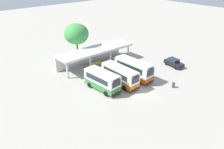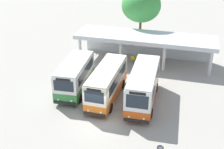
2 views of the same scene
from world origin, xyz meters
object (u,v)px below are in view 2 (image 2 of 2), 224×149
object	(u,v)px
city_bus_second_in_row	(107,82)
waiting_chair_second_from_end	(138,59)
city_bus_middle_cream	(143,85)
city_bus_nearest_orange	(75,75)
waiting_chair_end_by_column	(133,59)
waiting_chair_fourth_seat	(148,61)
waiting_chair_middle_seat	(143,60)

from	to	relation	value
city_bus_second_in_row	waiting_chair_second_from_end	distance (m)	9.01
city_bus_second_in_row	city_bus_middle_cream	xyz separation A→B (m)	(3.48, 0.12, 0.10)
city_bus_nearest_orange	city_bus_middle_cream	xyz separation A→B (m)	(6.96, -0.38, 0.10)
city_bus_nearest_orange	waiting_chair_end_by_column	distance (m)	9.37
waiting_chair_end_by_column	waiting_chair_fourth_seat	world-z (taller)	same
city_bus_nearest_orange	city_bus_second_in_row	size ratio (longest dim) A/B	0.89
city_bus_nearest_orange	city_bus_second_in_row	bearing A→B (deg)	-8.11
waiting_chair_end_by_column	waiting_chair_fourth_seat	distance (m)	1.90
waiting_chair_second_from_end	city_bus_middle_cream	bearing A→B (deg)	-75.82
waiting_chair_fourth_seat	city_bus_middle_cream	bearing A→B (deg)	-83.84
city_bus_middle_cream	waiting_chair_second_from_end	bearing A→B (deg)	104.18
city_bus_middle_cream	waiting_chair_end_by_column	world-z (taller)	city_bus_middle_cream
city_bus_second_in_row	waiting_chair_fourth_seat	bearing A→B (deg)	73.81
waiting_chair_fourth_seat	waiting_chair_middle_seat	bearing A→B (deg)	179.73
city_bus_second_in_row	city_bus_middle_cream	distance (m)	3.49
city_bus_second_in_row	waiting_chair_second_from_end	bearing A→B (deg)	81.75
waiting_chair_end_by_column	waiting_chair_middle_seat	world-z (taller)	same
city_bus_second_in_row	waiting_chair_second_from_end	size ratio (longest dim) A/B	8.88
city_bus_middle_cream	city_bus_second_in_row	bearing A→B (deg)	-178.08
waiting_chair_second_from_end	city_bus_second_in_row	bearing A→B (deg)	-98.25
city_bus_middle_cream	waiting_chair_middle_seat	world-z (taller)	city_bus_middle_cream
city_bus_nearest_orange	waiting_chair_second_from_end	distance (m)	9.68
city_bus_nearest_orange	city_bus_middle_cream	size ratio (longest dim) A/B	0.86
city_bus_nearest_orange	waiting_chair_fourth_seat	size ratio (longest dim) A/B	7.86
waiting_chair_middle_seat	city_bus_middle_cream	bearing A→B (deg)	-79.74
city_bus_nearest_orange	city_bus_middle_cream	distance (m)	6.97
waiting_chair_middle_seat	waiting_chair_fourth_seat	distance (m)	0.63
waiting_chair_fourth_seat	city_bus_nearest_orange	bearing A→B (deg)	-126.05
city_bus_second_in_row	waiting_chair_end_by_column	world-z (taller)	city_bus_second_in_row
city_bus_nearest_orange	waiting_chair_fourth_seat	world-z (taller)	city_bus_nearest_orange
waiting_chair_end_by_column	waiting_chair_fourth_seat	size ratio (longest dim) A/B	1.00
waiting_chair_second_from_end	city_bus_nearest_orange	bearing A→B (deg)	-119.74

